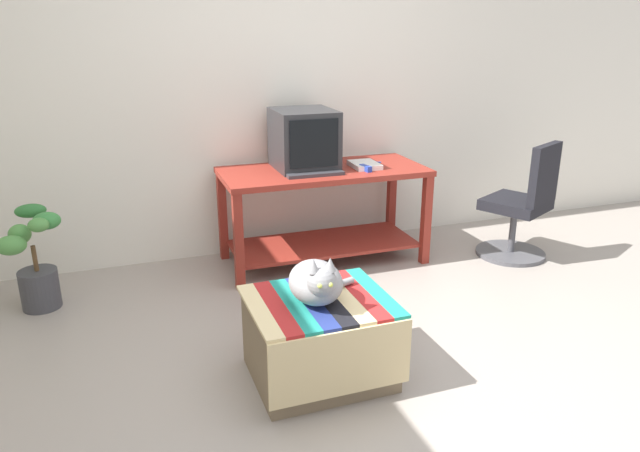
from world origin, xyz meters
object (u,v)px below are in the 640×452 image
(book, at_px, (365,165))
(keyboard, at_px, (314,173))
(potted_plant, at_px, (35,265))
(tv_monitor, at_px, (304,140))
(stapler, at_px, (366,168))
(desk, at_px, (323,199))
(cat, at_px, (317,282))
(ottoman_with_blanket, at_px, (320,339))
(office_chair, at_px, (522,209))

(book, bearing_deg, keyboard, -165.34)
(book, relative_size, potted_plant, 0.39)
(tv_monitor, relative_size, stapler, 4.26)
(desk, height_order, tv_monitor, tv_monitor)
(desk, height_order, stapler, stapler)
(cat, distance_m, stapler, 1.57)
(keyboard, distance_m, book, 0.43)
(tv_monitor, bearing_deg, potted_plant, -172.75)
(desk, bearing_deg, keyboard, -129.16)
(keyboard, height_order, book, book)
(book, height_order, stapler, stapler)
(cat, bearing_deg, book, 64.34)
(keyboard, bearing_deg, ottoman_with_blanket, -106.74)
(potted_plant, distance_m, office_chair, 3.39)
(book, distance_m, ottoman_with_blanket, 1.72)
(ottoman_with_blanket, bearing_deg, keyboard, 71.73)
(desk, relative_size, keyboard, 3.70)
(ottoman_with_blanket, distance_m, potted_plant, 1.92)
(desk, distance_m, tv_monitor, 0.45)
(stapler, bearing_deg, cat, -132.47)
(ottoman_with_blanket, bearing_deg, tv_monitor, 74.15)
(desk, bearing_deg, stapler, -30.88)
(tv_monitor, distance_m, stapler, 0.48)
(book, bearing_deg, cat, -119.55)
(desk, height_order, potted_plant, desk)
(tv_monitor, height_order, keyboard, tv_monitor)
(keyboard, bearing_deg, stapler, -0.25)
(tv_monitor, bearing_deg, stapler, -31.41)
(tv_monitor, relative_size, potted_plant, 0.73)
(keyboard, height_order, cat, keyboard)
(keyboard, bearing_deg, tv_monitor, 90.59)
(stapler, bearing_deg, potted_plant, 169.24)
(ottoman_with_blanket, height_order, stapler, stapler)
(cat, height_order, potted_plant, cat)
(desk, bearing_deg, potted_plant, -175.44)
(desk, relative_size, potted_plant, 2.30)
(keyboard, distance_m, ottoman_with_blanket, 1.46)
(book, height_order, ottoman_with_blanket, book)
(keyboard, xyz_separation_m, ottoman_with_blanket, (-0.43, -1.31, -0.50))
(cat, distance_m, office_chair, 2.26)
(ottoman_with_blanket, relative_size, stapler, 6.25)
(desk, relative_size, stapler, 13.44)
(desk, relative_size, ottoman_with_blanket, 2.15)
(keyboard, distance_m, stapler, 0.38)
(desk, xyz_separation_m, keyboard, (-0.12, -0.15, 0.23))
(desk, xyz_separation_m, ottoman_with_blanket, (-0.55, -1.45, -0.27))
(desk, height_order, cat, desk)
(keyboard, distance_m, cat, 1.41)
(tv_monitor, bearing_deg, keyboard, -90.26)
(book, xyz_separation_m, potted_plant, (-2.24, -0.08, -0.44))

